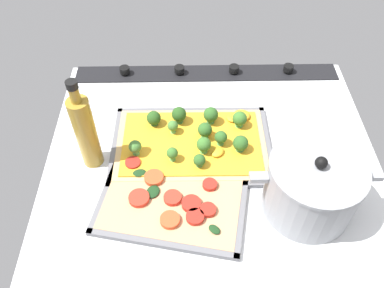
{
  "coord_description": "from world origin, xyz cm",
  "views": [
    {
      "loc": [
        5.8,
        60.23,
        72.03
      ],
      "look_at": [
        4.73,
        0.97,
        4.52
      ],
      "focal_mm": 37.19,
      "sensor_mm": 36.0,
      "label": 1
    }
  ],
  "objects_px": {
    "broccoli_pizza": "(195,139)",
    "cooking_pot": "(312,187)",
    "baking_tray_front": "(191,146)",
    "veggie_pizza_back": "(172,200)",
    "baking_tray_back": "(173,202)",
    "oil_bottle": "(85,131)"
  },
  "relations": [
    {
      "from": "broccoli_pizza",
      "to": "cooking_pot",
      "type": "bearing_deg",
      "value": 142.93
    },
    {
      "from": "baking_tray_front",
      "to": "veggie_pizza_back",
      "type": "relative_size",
      "value": 1.2
    },
    {
      "from": "baking_tray_front",
      "to": "broccoli_pizza",
      "type": "xyz_separation_m",
      "value": [
        -0.01,
        -0.01,
        0.02
      ]
    },
    {
      "from": "baking_tray_back",
      "to": "oil_bottle",
      "type": "distance_m",
      "value": 0.24
    },
    {
      "from": "broccoli_pizza",
      "to": "oil_bottle",
      "type": "xyz_separation_m",
      "value": [
        0.24,
        0.04,
        0.08
      ]
    },
    {
      "from": "broccoli_pizza",
      "to": "veggie_pizza_back",
      "type": "height_order",
      "value": "broccoli_pizza"
    },
    {
      "from": "broccoli_pizza",
      "to": "cooking_pot",
      "type": "distance_m",
      "value": 0.29
    },
    {
      "from": "oil_bottle",
      "to": "veggie_pizza_back",
      "type": "bearing_deg",
      "value": 147.02
    },
    {
      "from": "veggie_pizza_back",
      "to": "oil_bottle",
      "type": "bearing_deg",
      "value": -32.98
    },
    {
      "from": "baking_tray_back",
      "to": "cooking_pot",
      "type": "height_order",
      "value": "cooking_pot"
    },
    {
      "from": "baking_tray_back",
      "to": "veggie_pizza_back",
      "type": "height_order",
      "value": "veggie_pizza_back"
    },
    {
      "from": "baking_tray_back",
      "to": "veggie_pizza_back",
      "type": "xyz_separation_m",
      "value": [
        0.0,
        -0.0,
        0.01
      ]
    },
    {
      "from": "baking_tray_back",
      "to": "oil_bottle",
      "type": "height_order",
      "value": "oil_bottle"
    },
    {
      "from": "broccoli_pizza",
      "to": "veggie_pizza_back",
      "type": "relative_size",
      "value": 1.12
    },
    {
      "from": "baking_tray_front",
      "to": "broccoli_pizza",
      "type": "bearing_deg",
      "value": -144.62
    },
    {
      "from": "oil_bottle",
      "to": "baking_tray_back",
      "type": "bearing_deg",
      "value": 146.98
    },
    {
      "from": "broccoli_pizza",
      "to": "veggie_pizza_back",
      "type": "bearing_deg",
      "value": 72.41
    },
    {
      "from": "cooking_pot",
      "to": "oil_bottle",
      "type": "relative_size",
      "value": 1.09
    },
    {
      "from": "baking_tray_back",
      "to": "oil_bottle",
      "type": "bearing_deg",
      "value": -33.02
    },
    {
      "from": "baking_tray_front",
      "to": "baking_tray_back",
      "type": "height_order",
      "value": "same"
    },
    {
      "from": "veggie_pizza_back",
      "to": "oil_bottle",
      "type": "height_order",
      "value": "oil_bottle"
    },
    {
      "from": "broccoli_pizza",
      "to": "cooking_pot",
      "type": "xyz_separation_m",
      "value": [
        -0.23,
        0.17,
        0.05
      ]
    }
  ]
}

